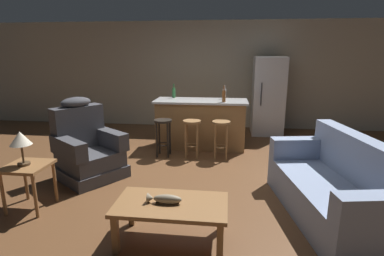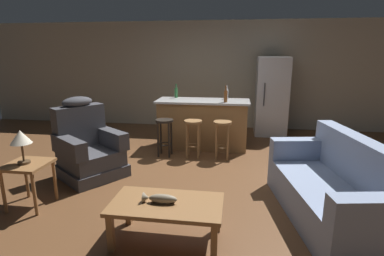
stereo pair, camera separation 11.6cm
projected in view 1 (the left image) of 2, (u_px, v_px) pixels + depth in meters
The scene contains 16 objects.
ground_plane at pixel (193, 172), 4.76m from camera, with size 12.00×12.00×0.00m.
back_wall at pixel (208, 75), 7.45m from camera, with size 12.00×0.05×2.60m.
coffee_table at pixel (171, 208), 2.94m from camera, with size 1.10×0.60×0.42m.
fish_figurine at pixel (164, 199), 2.91m from camera, with size 0.34×0.10×0.10m.
couch at pixel (335, 189), 3.40m from camera, with size 1.15×2.01×0.94m.
recliner_near_lamp at pixel (87, 150), 4.52m from camera, with size 1.17×1.17×1.20m.
end_table at pixel (28, 173), 3.55m from camera, with size 0.48×0.48×0.56m.
table_lamp at pixel (20, 140), 3.44m from camera, with size 0.24×0.24×0.41m.
kitchen_island at pixel (201, 124), 5.94m from camera, with size 1.80×0.70×0.95m.
bar_stool_left at pixel (163, 131), 5.41m from camera, with size 0.32×0.32×0.68m.
bar_stool_middle at pixel (192, 132), 5.35m from camera, with size 0.32×0.32×0.68m.
bar_stool_right at pixel (221, 133), 5.29m from camera, with size 0.32×0.32×0.68m.
refrigerator at pixel (268, 96), 6.83m from camera, with size 0.70×0.69×1.76m.
bottle_tall_green at pixel (224, 94), 5.97m from camera, with size 0.07×0.07×0.27m.
bottle_short_amber at pixel (174, 92), 6.11m from camera, with size 0.07×0.07×0.28m.
bottle_wine_dark at pixel (224, 96), 5.57m from camera, with size 0.07×0.07×0.31m.
Camera 1 is at (0.52, -4.41, 1.84)m, focal length 28.00 mm.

